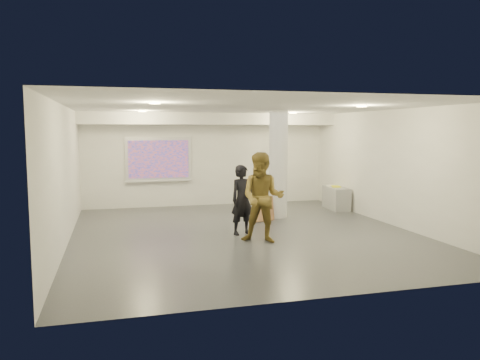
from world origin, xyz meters
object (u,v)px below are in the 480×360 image
object	(u,v)px
man	(263,198)
column	(278,165)
woman	(242,200)
projection_screen	(159,160)
credenza	(336,198)

from	to	relation	value
man	column	bearing A→B (deg)	90.58
column	woman	world-z (taller)	column
projection_screen	woman	xyz separation A→B (m)	(1.53, -4.52, -0.70)
woman	projection_screen	bearing A→B (deg)	93.11
credenza	man	world-z (taller)	man
column	man	bearing A→B (deg)	-116.16
column	man	xyz separation A→B (m)	(-1.35, -2.75, -0.51)
column	man	world-z (taller)	column
projection_screen	man	bearing A→B (deg)	-72.08
projection_screen	credenza	size ratio (longest dim) A/B	1.76
column	projection_screen	xyz separation A→B (m)	(-3.10, 2.65, 0.03)
credenza	woman	world-z (taller)	woman
credenza	man	distance (m)	5.07
projection_screen	credenza	world-z (taller)	projection_screen
projection_screen	woman	size ratio (longest dim) A/B	1.27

